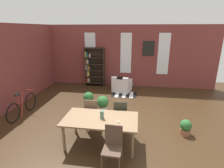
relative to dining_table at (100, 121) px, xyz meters
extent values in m
plane|color=#3D2816|center=(0.23, 0.62, -0.66)|extent=(11.62, 11.62, 0.00)
cube|color=brown|center=(0.23, 5.15, 0.88)|extent=(8.88, 0.12, 3.09)
cube|color=white|center=(-1.61, 5.08, 1.03)|extent=(0.55, 0.02, 2.01)
cube|color=white|center=(0.23, 5.08, 1.03)|extent=(0.55, 0.02, 2.01)
cube|color=white|center=(2.07, 5.08, 1.03)|extent=(0.55, 0.02, 2.01)
cube|color=#866748|center=(0.00, 0.00, 0.06)|extent=(1.86, 1.01, 0.04)
cylinder|color=#866748|center=(-0.83, -0.41, -0.31)|extent=(0.07, 0.07, 0.70)
cylinder|color=#866748|center=(0.83, -0.41, -0.31)|extent=(0.07, 0.07, 0.70)
cylinder|color=#866748|center=(-0.83, 0.41, -0.31)|extent=(0.07, 0.07, 0.70)
cylinder|color=#866748|center=(0.83, 0.41, -0.31)|extent=(0.07, 0.07, 0.70)
cylinder|color=#4C7266|center=(0.04, 0.00, 0.18)|extent=(0.10, 0.10, 0.20)
cylinder|color=silver|center=(0.48, -0.15, 0.09)|extent=(0.04, 0.04, 0.03)
cube|color=brown|center=(0.42, -0.81, -0.21)|extent=(0.42, 0.42, 0.04)
cube|color=brown|center=(0.43, -0.62, 0.04)|extent=(0.38, 0.04, 0.50)
cylinder|color=brown|center=(0.23, -0.98, -0.45)|extent=(0.04, 0.04, 0.43)
cylinder|color=brown|center=(0.59, -0.99, -0.45)|extent=(0.04, 0.04, 0.43)
cylinder|color=brown|center=(0.25, -0.62, -0.45)|extent=(0.04, 0.04, 0.43)
cylinder|color=brown|center=(0.61, -0.63, -0.45)|extent=(0.04, 0.04, 0.43)
cube|color=#2E3023|center=(0.42, 0.81, -0.21)|extent=(0.43, 0.43, 0.04)
cube|color=#2E3023|center=(0.44, 0.62, 0.04)|extent=(0.38, 0.06, 0.50)
cylinder|color=#2E3023|center=(0.58, 1.00, -0.45)|extent=(0.04, 0.04, 0.43)
cylinder|color=#2E3023|center=(0.22, 0.97, -0.45)|extent=(0.04, 0.04, 0.43)
cylinder|color=#2E3023|center=(0.61, 0.64, -0.45)|extent=(0.04, 0.04, 0.43)
cylinder|color=#2E3023|center=(0.26, 0.61, -0.45)|extent=(0.04, 0.04, 0.43)
cube|color=brown|center=(-0.42, 0.81, -0.21)|extent=(0.41, 0.41, 0.04)
cube|color=brown|center=(-0.42, 0.62, 0.04)|extent=(0.38, 0.04, 0.50)
cylinder|color=brown|center=(-0.24, 0.99, -0.45)|extent=(0.04, 0.04, 0.43)
cylinder|color=brown|center=(-0.60, 0.98, -0.45)|extent=(0.04, 0.04, 0.43)
cylinder|color=brown|center=(-0.24, 0.63, -0.45)|extent=(0.04, 0.04, 0.43)
cylinder|color=brown|center=(-0.60, 0.62, -0.45)|extent=(0.04, 0.04, 0.43)
cube|color=#2D2319|center=(-1.83, 4.88, 0.33)|extent=(0.04, 0.33, 1.98)
cube|color=#2D2319|center=(-0.87, 4.88, 0.33)|extent=(0.04, 0.33, 1.98)
cube|color=#2D2319|center=(-1.35, 5.03, 0.33)|extent=(1.00, 0.01, 1.98)
cube|color=#2D2319|center=(-1.35, 4.88, -0.50)|extent=(0.96, 0.33, 0.04)
cube|color=#B22D28|center=(-1.78, 4.88, -0.40)|extent=(0.05, 0.25, 0.16)
cube|color=orange|center=(-1.72, 4.88, -0.35)|extent=(0.04, 0.26, 0.26)
cube|color=white|center=(-1.67, 4.88, -0.37)|extent=(0.04, 0.18, 0.23)
cube|color=#2D2319|center=(-1.35, 4.88, -0.17)|extent=(0.96, 0.33, 0.04)
cube|color=#4C4C51|center=(-1.79, 4.88, -0.05)|extent=(0.03, 0.18, 0.21)
cube|color=#8C4C8C|center=(-1.75, 4.88, -0.04)|extent=(0.03, 0.23, 0.23)
cube|color=gold|center=(-1.71, 4.88, -0.01)|extent=(0.03, 0.27, 0.28)
cube|color=gold|center=(-1.66, 4.88, -0.01)|extent=(0.04, 0.18, 0.28)
cube|color=#2D2319|center=(-1.35, 4.88, 0.16)|extent=(0.96, 0.33, 0.04)
cube|color=white|center=(-1.79, 4.88, 0.32)|extent=(0.03, 0.24, 0.28)
cube|color=#4C4C51|center=(-1.74, 4.88, 0.29)|extent=(0.04, 0.22, 0.22)
cube|color=orange|center=(-1.69, 4.88, 0.32)|extent=(0.03, 0.21, 0.27)
cube|color=orange|center=(-1.64, 4.88, 0.27)|extent=(0.04, 0.18, 0.19)
cube|color=#4C4C51|center=(-1.59, 4.88, 0.27)|extent=(0.03, 0.17, 0.19)
cube|color=#2D2319|center=(-1.35, 4.88, 0.49)|extent=(0.96, 0.33, 0.04)
cube|color=#4C4C51|center=(-1.79, 4.88, 0.60)|extent=(0.03, 0.25, 0.18)
cube|color=orange|center=(-1.75, 4.88, 0.65)|extent=(0.03, 0.25, 0.27)
cube|color=white|center=(-1.70, 4.88, 0.62)|extent=(0.04, 0.22, 0.21)
cube|color=#4C4C51|center=(-1.65, 4.88, 0.60)|extent=(0.03, 0.25, 0.17)
cube|color=#2D2319|center=(-1.35, 4.88, 0.82)|extent=(0.96, 0.33, 0.04)
cube|color=gold|center=(-1.79, 4.88, 0.98)|extent=(0.04, 0.28, 0.27)
cube|color=#33724C|center=(-1.74, 4.88, 0.98)|extent=(0.03, 0.17, 0.28)
cube|color=#284C8C|center=(-1.71, 4.88, 0.95)|extent=(0.03, 0.18, 0.22)
cube|color=#284C8C|center=(-1.67, 4.88, 0.94)|extent=(0.03, 0.26, 0.20)
cube|color=#B22D28|center=(-1.63, 4.88, 0.92)|extent=(0.03, 0.17, 0.16)
cube|color=white|center=(-1.58, 4.88, 0.93)|extent=(0.03, 0.23, 0.18)
cube|color=#2D2319|center=(-1.35, 4.88, 1.30)|extent=(0.96, 0.33, 0.04)
cube|color=silver|center=(0.15, 4.24, -0.46)|extent=(0.97, 0.97, 0.40)
cube|color=silver|center=(0.07, 3.93, -0.09)|extent=(0.82, 0.34, 0.35)
cube|color=silver|center=(0.48, 4.16, -0.19)|extent=(0.29, 0.73, 0.15)
cube|color=silver|center=(-0.18, 4.32, -0.19)|extent=(0.29, 0.73, 0.15)
cube|color=black|center=(0.07, 3.93, 0.05)|extent=(0.31, 0.23, 0.08)
torus|color=black|center=(-3.01, 0.69, -0.36)|extent=(0.04, 0.65, 0.65)
torus|color=black|center=(-3.01, 1.65, -0.36)|extent=(0.04, 0.65, 0.65)
cylinder|color=#B23333|center=(-3.01, 1.17, -0.26)|extent=(0.04, 0.30, 0.83)
cylinder|color=#B23333|center=(-3.01, 1.00, -0.08)|extent=(0.04, 0.04, 0.45)
cube|color=black|center=(-3.01, 1.00, 0.16)|extent=(0.08, 0.20, 0.05)
cylinder|color=#B23333|center=(-3.01, 1.56, 0.14)|extent=(0.44, 0.03, 0.02)
cylinder|color=#9E6042|center=(2.29, 0.79, -0.59)|extent=(0.29, 0.29, 0.16)
sphere|color=#2D6B33|center=(2.29, 0.79, -0.38)|extent=(0.32, 0.32, 0.32)
cylinder|color=#333338|center=(-1.01, 2.40, -0.59)|extent=(0.28, 0.28, 0.15)
sphere|color=#2D6B33|center=(-1.01, 2.40, -0.35)|extent=(0.40, 0.40, 0.40)
cylinder|color=silver|center=(-0.33, 1.86, -0.56)|extent=(0.27, 0.27, 0.20)
sphere|color=#2D6B33|center=(-0.33, 1.86, -0.29)|extent=(0.44, 0.44, 0.44)
cube|color=black|center=(-0.19, 3.73, -0.66)|extent=(0.16, 0.80, 0.01)
cube|color=white|center=(-0.03, 3.73, -0.66)|extent=(0.16, 0.80, 0.01)
cube|color=black|center=(0.14, 3.73, -0.66)|extent=(0.16, 0.80, 0.01)
cube|color=white|center=(0.30, 3.73, -0.66)|extent=(0.16, 0.80, 0.01)
cube|color=black|center=(0.46, 3.73, -0.66)|extent=(0.16, 0.80, 0.01)
cube|color=white|center=(0.62, 3.73, -0.66)|extent=(0.16, 0.80, 0.01)
cube|color=black|center=(0.79, 3.73, -0.66)|extent=(0.16, 0.80, 0.01)
cube|color=black|center=(1.33, 5.07, 1.29)|extent=(0.56, 0.03, 0.72)
camera|label=1|loc=(0.89, -3.91, 2.24)|focal=28.49mm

